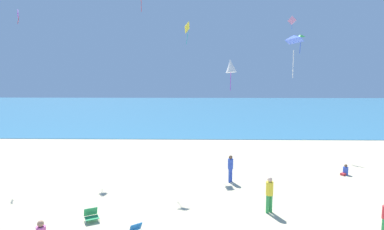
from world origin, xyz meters
TOP-DOWN VIEW (x-y plane):
  - ground_plane at (0.00, 10.00)m, footprint 120.00×120.00m
  - ocean_water at (0.00, 53.64)m, footprint 120.00×60.00m
  - beach_chair_far_right at (-4.57, 4.82)m, footprint 0.80×0.80m
  - person_0 at (3.72, 5.90)m, footprint 0.47×0.47m
  - person_1 at (10.07, 12.04)m, footprint 0.64×0.56m
  - person_2 at (2.28, 10.42)m, footprint 0.47×0.47m
  - kite_green at (5.53, 7.95)m, footprint 0.44×0.41m
  - kite_blue at (4.15, 4.34)m, footprint 0.86×0.78m
  - kite_purple at (-12.35, 13.97)m, footprint 0.33×0.49m
  - kite_pink at (8.80, 21.55)m, footprint 0.70×0.52m
  - kite_white at (1.91, 7.25)m, footprint 0.81×0.80m
  - kite_yellow at (-0.58, 15.91)m, footprint 0.33×0.87m

SIDE VIEW (x-z plane):
  - ground_plane at x=0.00m, z-range 0.00..0.00m
  - ocean_water at x=0.00m, z-range 0.00..0.05m
  - person_1 at x=10.07m, z-range -0.09..0.62m
  - beach_chair_far_right at x=-4.57m, z-range -0.01..0.58m
  - person_2 at x=2.28m, z-range 0.13..1.82m
  - person_0 at x=3.72m, z-range 0.14..1.90m
  - kite_white at x=1.91m, z-range 6.27..7.85m
  - kite_blue at x=4.15m, z-range 7.18..8.97m
  - kite_green at x=5.53m, z-range 8.08..9.07m
  - kite_yellow at x=-0.58m, z-range 9.27..10.97m
  - kite_purple at x=-12.35m, z-range 10.34..11.35m
  - kite_pink at x=8.80m, z-range 10.92..12.13m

